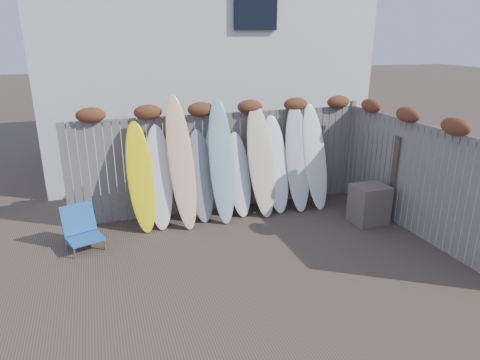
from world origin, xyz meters
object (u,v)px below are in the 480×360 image
object	(u,v)px
surfboard_0	(141,177)
wooden_crate	(369,204)
lattice_panel	(384,171)
beach_chair	(82,228)

from	to	relation	value
surfboard_0	wooden_crate	bearing A→B (deg)	-20.50
wooden_crate	surfboard_0	size ratio (longest dim) A/B	0.36
surfboard_0	lattice_panel	bearing A→B (deg)	-13.29
wooden_crate	lattice_panel	size ratio (longest dim) A/B	0.45
wooden_crate	surfboard_0	bearing A→B (deg)	164.23
wooden_crate	beach_chair	bearing A→B (deg)	172.50
beach_chair	wooden_crate	world-z (taller)	wooden_crate
lattice_panel	surfboard_0	bearing A→B (deg)	-174.28
beach_chair	wooden_crate	size ratio (longest dim) A/B	0.98
wooden_crate	lattice_panel	world-z (taller)	lattice_panel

